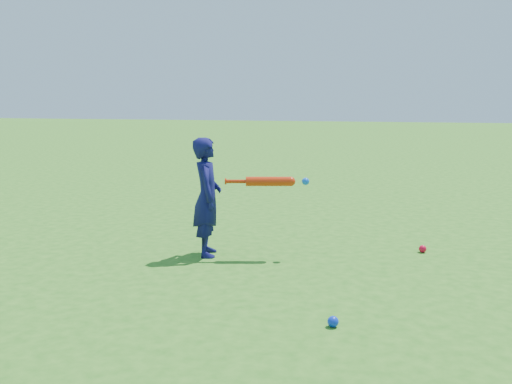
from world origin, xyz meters
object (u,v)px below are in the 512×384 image
bat_swing (272,181)px  ground_ball_red (423,249)px  child (207,197)px  ground_ball_blue (333,322)px

bat_swing → ground_ball_red: bearing=5.2°
child → ground_ball_red: 2.33m
ground_ball_blue → child: bearing=135.0°
ground_ball_red → ground_ball_blue: 2.34m
ground_ball_red → ground_ball_blue: (-0.60, -2.27, -0.00)m
child → ground_ball_red: child is taller
child → bat_swing: bearing=-98.2°
ground_ball_blue → bat_swing: size_ratio=0.10×
child → ground_ball_blue: size_ratio=15.24×
ground_ball_red → bat_swing: bat_swing is taller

